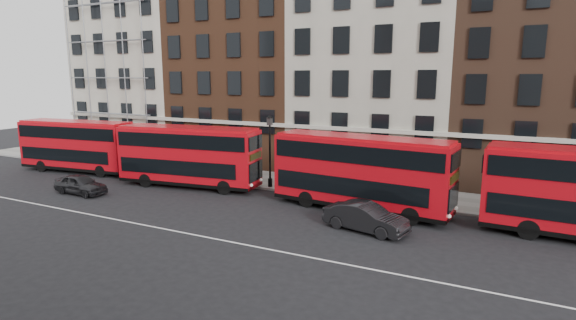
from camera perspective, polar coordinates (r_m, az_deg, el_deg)
The scene contains 12 objects.
ground at distance 23.91m, azimuth -0.79°, elevation -9.54°, with size 120.00×120.00×0.00m, color black.
pavement at distance 33.16m, azimuth 7.56°, elevation -3.68°, with size 80.00×5.00×0.15m, color gray.
kerb at distance 30.88m, azimuth 6.04°, elevation -4.72°, with size 80.00×0.30×0.16m, color gray.
road_centre_line at distance 22.27m, azimuth -3.20°, elevation -11.11°, with size 70.00×0.12×0.01m, color white.
building_terrace at distance 39.31m, azimuth 11.11°, elevation 13.41°, with size 64.00×11.95×22.00m.
bus_a at distance 42.73m, azimuth -25.24°, elevation 1.77°, with size 10.74×3.72×4.42m.
bus_b at distance 34.16m, azimuth -12.55°, elevation 0.63°, with size 11.04×3.98×4.54m.
bus_c at distance 27.90m, azimuth 9.14°, elevation -1.39°, with size 11.24×3.66×4.64m.
car_rear at distance 34.95m, azimuth -24.85°, elevation -2.81°, with size 1.64×4.08×1.39m, color #242427.
car_front at distance 24.67m, azimuth 9.83°, elevation -7.19°, with size 1.61×4.60×1.52m, color black.
lamp_post_left at distance 32.74m, azimuth -2.32°, elevation 1.59°, with size 0.44×0.44×5.33m.
iron_railings at distance 35.06m, azimuth 8.76°, elevation -1.95°, with size 6.60×0.06×1.00m, color black, non-canonical shape.
Camera 1 is at (10.29, -19.93, 8.31)m, focal length 28.00 mm.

